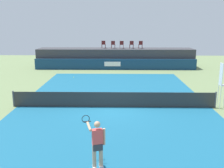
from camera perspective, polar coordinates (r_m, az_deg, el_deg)
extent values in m
plane|color=#6B7F51|center=(19.12, 0.49, -2.25)|extent=(48.00, 48.00, 0.00)
cube|color=#16597A|center=(16.25, 0.38, -5.02)|extent=(12.00, 22.00, 0.00)
cube|color=navy|center=(29.29, 0.71, 4.29)|extent=(18.00, 0.20, 1.20)
cube|color=white|center=(29.17, 0.10, 4.38)|extent=(1.80, 0.02, 0.50)
cube|color=#38383D|center=(31.00, 0.73, 5.71)|extent=(18.00, 2.80, 2.20)
cylinder|color=#561919|center=(31.35, -1.43, 8.21)|extent=(0.04, 0.04, 0.44)
cylinder|color=#561919|center=(31.38, -2.18, 8.21)|extent=(0.04, 0.04, 0.44)
cylinder|color=#561919|center=(30.95, -1.50, 8.15)|extent=(0.04, 0.04, 0.44)
cylinder|color=#561919|center=(30.98, -2.25, 8.15)|extent=(0.04, 0.04, 0.44)
cube|color=#561919|center=(31.15, -1.84, 8.61)|extent=(0.46, 0.46, 0.03)
cube|color=#561919|center=(30.92, -1.88, 9.00)|extent=(0.44, 0.04, 0.42)
cylinder|color=#561919|center=(30.99, 0.67, 8.16)|extent=(0.04, 0.04, 0.44)
cylinder|color=#561919|center=(31.03, -0.08, 8.17)|extent=(0.04, 0.04, 0.44)
cylinder|color=#561919|center=(30.59, 0.61, 8.10)|extent=(0.04, 0.04, 0.44)
cylinder|color=#561919|center=(30.63, -0.15, 8.10)|extent=(0.04, 0.04, 0.44)
cube|color=#561919|center=(30.79, 0.26, 8.57)|extent=(0.47, 0.47, 0.03)
cube|color=#561919|center=(30.57, 0.23, 8.96)|extent=(0.44, 0.06, 0.42)
cylinder|color=#561919|center=(30.99, 2.48, 8.15)|extent=(0.04, 0.04, 0.44)
cylinder|color=#561919|center=(30.98, 1.72, 8.15)|extent=(0.04, 0.04, 0.44)
cylinder|color=#561919|center=(30.58, 2.49, 8.08)|extent=(0.04, 0.04, 0.44)
cylinder|color=#561919|center=(30.58, 1.73, 8.09)|extent=(0.04, 0.04, 0.44)
cube|color=#561919|center=(30.76, 2.11, 8.55)|extent=(0.44, 0.44, 0.03)
cube|color=#561919|center=(30.54, 2.12, 8.94)|extent=(0.44, 0.03, 0.42)
cylinder|color=#561919|center=(31.10, 4.59, 8.14)|extent=(0.04, 0.04, 0.44)
cylinder|color=#561919|center=(31.07, 3.84, 8.14)|extent=(0.04, 0.04, 0.44)
cylinder|color=#561919|center=(30.70, 4.66, 8.07)|extent=(0.04, 0.04, 0.44)
cylinder|color=#561919|center=(30.67, 3.90, 8.08)|extent=(0.04, 0.04, 0.44)
cube|color=#561919|center=(30.87, 4.26, 8.54)|extent=(0.46, 0.46, 0.03)
cube|color=#561919|center=(30.64, 4.30, 8.93)|extent=(0.44, 0.04, 0.42)
cylinder|color=#561919|center=(31.20, 6.49, 8.11)|extent=(0.04, 0.04, 0.44)
cylinder|color=#561919|center=(31.13, 5.75, 8.12)|extent=(0.04, 0.04, 0.44)
cylinder|color=#561919|center=(30.80, 6.62, 8.04)|extent=(0.04, 0.04, 0.44)
cylinder|color=#561919|center=(30.74, 5.87, 8.05)|extent=(0.04, 0.04, 0.44)
cube|color=#561919|center=(30.95, 6.20, 8.52)|extent=(0.47, 0.47, 0.03)
cube|color=#561919|center=(30.73, 6.27, 8.90)|extent=(0.44, 0.06, 0.42)
cylinder|color=white|center=(17.54, 23.22, -2.37)|extent=(0.04, 0.04, 1.40)
cylinder|color=white|center=(17.02, 22.49, -2.74)|extent=(0.04, 0.04, 1.40)
cylinder|color=white|center=(17.38, 21.99, -2.39)|extent=(0.04, 0.04, 1.40)
cube|color=white|center=(17.12, 23.07, -0.24)|extent=(0.45, 0.45, 0.03)
cube|color=white|center=(16.91, 22.63, 2.00)|extent=(0.03, 0.44, 1.33)
cube|color=#2D2D2D|center=(16.11, 0.38, -3.42)|extent=(12.40, 0.02, 0.95)
cylinder|color=#4C4C51|center=(17.32, -20.62, -3.01)|extent=(0.10, 0.10, 1.00)
cylinder|color=#4C4C51|center=(17.19, 21.56, -3.21)|extent=(0.10, 0.10, 1.00)
cube|color=white|center=(9.82, -2.39, -17.46)|extent=(0.19, 0.28, 0.10)
cylinder|color=tan|center=(9.59, -2.42, -15.09)|extent=(0.14, 0.14, 0.82)
cube|color=white|center=(9.78, -3.83, -17.62)|extent=(0.19, 0.28, 0.10)
cylinder|color=tan|center=(9.55, -3.88, -15.24)|extent=(0.14, 0.14, 0.82)
cube|color=#333338|center=(9.42, -3.17, -13.40)|extent=(0.39, 0.31, 0.24)
cube|color=#E54C47|center=(9.27, -3.20, -11.40)|extent=(0.40, 0.29, 0.56)
sphere|color=tan|center=(9.09, -3.24, -8.76)|extent=(0.22, 0.22, 0.22)
cylinder|color=tan|center=(9.32, -1.73, -11.37)|extent=(0.09, 0.09, 0.60)
cylinder|color=tan|center=(9.35, -5.02, -9.17)|extent=(0.25, 0.61, 0.14)
cylinder|color=black|center=(9.73, -5.46, -8.12)|extent=(0.30, 0.11, 0.03)
torus|color=black|center=(10.00, -5.74, -7.54)|extent=(0.30, 0.11, 0.30)
sphere|color=#D8EA33|center=(25.29, -8.30, 1.47)|extent=(0.07, 0.07, 0.07)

